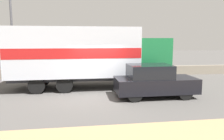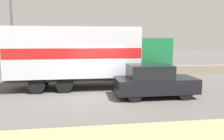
# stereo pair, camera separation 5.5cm
# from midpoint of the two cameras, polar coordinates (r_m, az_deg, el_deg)

# --- Properties ---
(ground_plane) EXTENTS (80.00, 80.00, 0.00)m
(ground_plane) POSITION_cam_midpoint_polar(r_m,az_deg,el_deg) (11.12, -3.50, -6.60)
(ground_plane) COLOR #514F4C
(stone_wall_backdrop) EXTENTS (60.00, 0.35, 0.71)m
(stone_wall_backdrop) POSITION_cam_midpoint_polar(r_m,az_deg,el_deg) (16.48, -4.99, -0.52)
(stone_wall_backdrop) COLOR gray
(stone_wall_backdrop) RESTS_ON ground_plane
(street_lamp) EXTENTS (0.56, 0.28, 7.56)m
(street_lamp) POSITION_cam_midpoint_polar(r_m,az_deg,el_deg) (15.83, -24.69, 12.89)
(street_lamp) COLOR #4C4C51
(street_lamp) RESTS_ON ground_plane
(box_truck) EXTENTS (8.89, 2.61, 3.46)m
(box_truck) POSITION_cam_midpoint_polar(r_m,az_deg,el_deg) (12.57, -6.55, 4.13)
(box_truck) COLOR #196B38
(box_truck) RESTS_ON ground_plane
(car_hatchback) EXTENTS (3.90, 1.70, 1.60)m
(car_hatchback) POSITION_cam_midpoint_polar(r_m,az_deg,el_deg) (10.81, 10.97, -2.89)
(car_hatchback) COLOR black
(car_hatchback) RESTS_ON ground_plane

